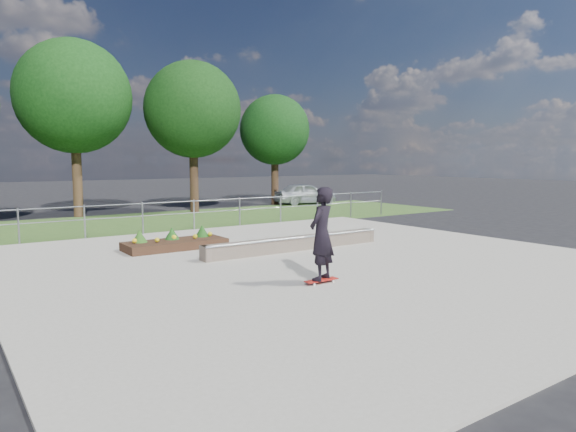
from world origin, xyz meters
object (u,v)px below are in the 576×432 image
object	(u,v)px
skateboarder	(322,234)
parked_car	(305,193)
grind_ledge	(296,243)
planter_bed	(175,242)

from	to	relation	value
skateboarder	parked_car	bearing A→B (deg)	54.14
parked_car	grind_ledge	bearing A→B (deg)	152.99
grind_ledge	planter_bed	bearing A→B (deg)	140.07
planter_bed	skateboarder	distance (m)	6.10
grind_ledge	parked_car	size ratio (longest dim) A/B	1.55
planter_bed	parked_car	world-z (taller)	parked_car
planter_bed	skateboarder	world-z (taller)	skateboarder
grind_ledge	skateboarder	xyz separation A→B (m)	(-1.93, -3.63, 0.87)
grind_ledge	planter_bed	world-z (taller)	planter_bed
grind_ledge	planter_bed	xyz separation A→B (m)	(-2.80, 2.34, -0.02)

